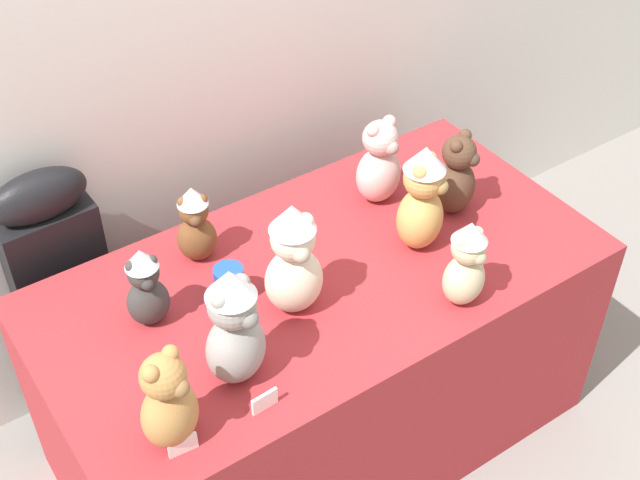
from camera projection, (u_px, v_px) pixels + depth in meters
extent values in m
cube|color=maroon|center=(320.00, 359.00, 2.62)|extent=(1.59, 0.81, 0.72)
cube|color=black|center=(72.00, 317.00, 2.67)|extent=(0.28, 0.13, 0.84)
ellipsoid|color=black|center=(38.00, 196.00, 2.36)|extent=(0.28, 0.13, 0.15)
ellipsoid|color=#4C3323|center=(455.00, 187.00, 2.54)|extent=(0.17, 0.16, 0.17)
sphere|color=#4C3323|center=(459.00, 152.00, 2.46)|extent=(0.10, 0.10, 0.10)
sphere|color=#4C3323|center=(456.00, 146.00, 2.41)|extent=(0.04, 0.04, 0.04)
sphere|color=#4C3323|center=(465.00, 135.00, 2.45)|extent=(0.04, 0.04, 0.04)
sphere|color=#412E23|center=(473.00, 159.00, 2.45)|extent=(0.04, 0.04, 0.04)
ellipsoid|color=gray|center=(236.00, 348.00, 2.04)|extent=(0.19, 0.18, 0.19)
sphere|color=gray|center=(232.00, 306.00, 1.95)|extent=(0.12, 0.12, 0.12)
sphere|color=gray|center=(220.00, 301.00, 1.90)|extent=(0.04, 0.04, 0.04)
sphere|color=gray|center=(241.00, 283.00, 1.94)|extent=(0.04, 0.04, 0.04)
sphere|color=slate|center=(249.00, 318.00, 1.94)|extent=(0.05, 0.05, 0.05)
cone|color=silver|center=(230.00, 284.00, 1.91)|extent=(0.12, 0.12, 0.08)
ellipsoid|color=tan|center=(420.00, 218.00, 2.42)|extent=(0.20, 0.19, 0.19)
sphere|color=tan|center=(424.00, 179.00, 2.33)|extent=(0.11, 0.11, 0.11)
sphere|color=tan|center=(420.00, 172.00, 2.27)|extent=(0.04, 0.04, 0.04)
sphere|color=tan|center=(429.00, 159.00, 2.32)|extent=(0.04, 0.04, 0.04)
sphere|color=olive|center=(440.00, 186.00, 2.32)|extent=(0.05, 0.05, 0.05)
cone|color=silver|center=(426.00, 158.00, 2.28)|extent=(0.12, 0.12, 0.07)
ellipsoid|color=brown|center=(197.00, 239.00, 2.39)|extent=(0.14, 0.13, 0.14)
sphere|color=brown|center=(194.00, 210.00, 2.32)|extent=(0.08, 0.08, 0.08)
sphere|color=brown|center=(183.00, 202.00, 2.30)|extent=(0.03, 0.03, 0.03)
sphere|color=brown|center=(202.00, 200.00, 2.30)|extent=(0.03, 0.03, 0.03)
sphere|color=brown|center=(195.00, 220.00, 2.30)|extent=(0.03, 0.03, 0.03)
cone|color=silver|center=(192.00, 196.00, 2.29)|extent=(0.09, 0.09, 0.05)
ellipsoid|color=#CCB78E|center=(464.00, 280.00, 2.25)|extent=(0.13, 0.12, 0.15)
sphere|color=#CCB78E|center=(468.00, 248.00, 2.18)|extent=(0.09, 0.09, 0.09)
sphere|color=#CCB78E|center=(462.00, 242.00, 2.14)|extent=(0.03, 0.03, 0.03)
sphere|color=#CCB78E|center=(477.00, 233.00, 2.17)|extent=(0.03, 0.03, 0.03)
sphere|color=#9D8E71|center=(479.00, 258.00, 2.16)|extent=(0.04, 0.04, 0.04)
cone|color=silver|center=(471.00, 232.00, 2.15)|extent=(0.09, 0.09, 0.06)
ellipsoid|color=beige|center=(294.00, 280.00, 2.22)|extent=(0.17, 0.15, 0.19)
sphere|color=beige|center=(293.00, 239.00, 2.13)|extent=(0.12, 0.12, 0.12)
sphere|color=beige|center=(279.00, 229.00, 2.09)|extent=(0.04, 0.04, 0.04)
sphere|color=beige|center=(306.00, 221.00, 2.11)|extent=(0.04, 0.04, 0.04)
sphere|color=#ABA08A|center=(301.00, 254.00, 2.10)|extent=(0.05, 0.05, 0.05)
cone|color=silver|center=(292.00, 217.00, 2.08)|extent=(0.12, 0.12, 0.07)
ellipsoid|color=#383533|center=(148.00, 302.00, 2.20)|extent=(0.12, 0.11, 0.14)
sphere|color=#383533|center=(143.00, 273.00, 2.13)|extent=(0.08, 0.08, 0.08)
sphere|color=#383533|center=(131.00, 267.00, 2.11)|extent=(0.03, 0.03, 0.03)
sphere|color=#383533|center=(151.00, 261.00, 2.12)|extent=(0.03, 0.03, 0.03)
sphere|color=#32302E|center=(148.00, 284.00, 2.12)|extent=(0.03, 0.03, 0.03)
cone|color=silver|center=(140.00, 258.00, 2.10)|extent=(0.09, 0.09, 0.05)
ellipsoid|color=beige|center=(378.00, 175.00, 2.58)|extent=(0.16, 0.14, 0.18)
sphere|color=beige|center=(380.00, 138.00, 2.49)|extent=(0.11, 0.11, 0.11)
sphere|color=beige|center=(373.00, 130.00, 2.45)|extent=(0.04, 0.04, 0.04)
sphere|color=beige|center=(389.00, 122.00, 2.48)|extent=(0.04, 0.04, 0.04)
sphere|color=#A88783|center=(391.00, 148.00, 2.47)|extent=(0.04, 0.04, 0.04)
ellipsoid|color=#B27A42|center=(170.00, 414.00, 1.91)|extent=(0.18, 0.17, 0.17)
sphere|color=#B27A42|center=(163.00, 376.00, 1.82)|extent=(0.10, 0.10, 0.10)
sphere|color=#B27A42|center=(151.00, 374.00, 1.78)|extent=(0.04, 0.04, 0.04)
sphere|color=#B27A42|center=(170.00, 354.00, 1.82)|extent=(0.04, 0.04, 0.04)
sphere|color=olive|center=(180.00, 387.00, 1.81)|extent=(0.04, 0.04, 0.04)
cylinder|color=blue|center=(229.00, 285.00, 2.27)|extent=(0.08, 0.08, 0.11)
cube|color=white|center=(265.00, 401.00, 2.01)|extent=(0.07, 0.01, 0.05)
cube|color=white|center=(183.00, 445.00, 1.92)|extent=(0.07, 0.01, 0.05)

